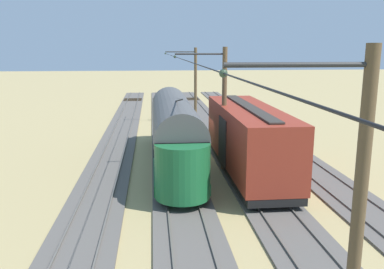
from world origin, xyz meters
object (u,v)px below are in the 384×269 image
at_px(vintage_streetcar, 174,130).
at_px(catenary_pole_foreground, 195,84).
at_px(catenary_pole_mid_near, 223,107).
at_px(boxcar_adjacent, 248,138).
at_px(catenary_pole_mid_far, 354,216).

relative_size(vintage_streetcar, catenary_pole_foreground, 2.20).
bearing_deg(vintage_streetcar, catenary_pole_mid_near, 154.33).
height_order(vintage_streetcar, boxcar_adjacent, vintage_streetcar).
bearing_deg(catenary_pole_mid_near, boxcar_adjacent, 140.95).
xyz_separation_m(vintage_streetcar, catenary_pole_mid_near, (-2.76, 1.33, 1.56)).
distance_m(boxcar_adjacent, catenary_pole_mid_far, 14.79).
distance_m(catenary_pole_foreground, catenary_pole_mid_far, 31.39).
bearing_deg(catenary_pole_foreground, vintage_streetcar, 79.11).
height_order(catenary_pole_foreground, catenary_pole_mid_near, same).
relative_size(boxcar_adjacent, catenary_pole_foreground, 1.61).
bearing_deg(vintage_streetcar, catenary_pole_foreground, -100.89).
height_order(boxcar_adjacent, catenary_pole_mid_far, catenary_pole_mid_far).
height_order(boxcar_adjacent, catenary_pole_mid_near, catenary_pole_mid_near).
relative_size(boxcar_adjacent, catenary_pole_mid_far, 1.61).
height_order(boxcar_adjacent, catenary_pole_foreground, catenary_pole_foreground).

